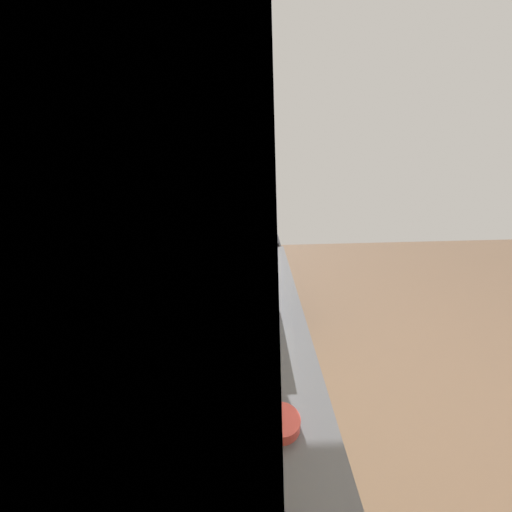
# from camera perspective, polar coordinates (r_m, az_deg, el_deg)

# --- Properties ---
(ground_plane) EXTENTS (5.84, 5.84, 0.00)m
(ground_plane) POSITION_cam_1_polar(r_m,az_deg,el_deg) (2.71, 26.38, -24.99)
(ground_plane) COLOR brown
(wall_back) EXTENTS (3.77, 0.12, 2.80)m
(wall_back) POSITION_cam_1_polar(r_m,az_deg,el_deg) (1.55, -16.39, 2.52)
(wall_back) COLOR beige
(wall_back) RESTS_ON ground_plane
(counter_run) EXTENTS (2.82, 0.67, 0.89)m
(counter_run) POSITION_cam_1_polar(r_m,az_deg,el_deg) (1.84, -1.34, -31.43)
(counter_run) COLOR beige
(counter_run) RESTS_ON ground_plane
(upper_cabinets) EXTENTS (1.98, 0.31, 0.73)m
(upper_cabinets) POSITION_cam_1_polar(r_m,az_deg,el_deg) (0.99, -12.17, 17.83)
(upper_cabinets) COLOR beige
(oven_range) EXTENTS (0.62, 0.65, 1.07)m
(oven_range) POSITION_cam_1_polar(r_m,az_deg,el_deg) (3.10, -2.51, -3.24)
(oven_range) COLOR black
(oven_range) RESTS_ON ground_plane
(microwave) EXTENTS (0.51, 0.33, 0.28)m
(microwave) POSITION_cam_1_polar(r_m,az_deg,el_deg) (1.86, -2.75, -5.01)
(microwave) COLOR white
(microwave) RESTS_ON counter_run
(bowl) EXTENTS (0.15, 0.15, 0.05)m
(bowl) POSITION_cam_1_polar(r_m,az_deg,el_deg) (1.37, 4.17, -26.47)
(bowl) COLOR #D84C47
(bowl) RESTS_ON counter_run
(kettle) EXTENTS (0.15, 0.11, 0.15)m
(kettle) POSITION_cam_1_polar(r_m,az_deg,el_deg) (2.31, 0.47, -0.36)
(kettle) COLOR #B7BABF
(kettle) RESTS_ON counter_run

